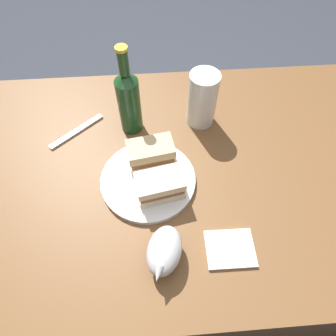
{
  "coord_description": "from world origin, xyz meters",
  "views": [
    {
      "loc": [
        -0.09,
        -0.45,
        1.41
      ],
      "look_at": [
        -0.05,
        -0.02,
        0.77
      ],
      "focal_mm": 32.02,
      "sensor_mm": 36.0,
      "label": 1
    }
  ],
  "objects_px": {
    "cider_bottle": "(129,100)",
    "fork": "(77,131)",
    "pint_glass": "(202,102)",
    "plate": "(148,180)",
    "napkin": "(230,249)",
    "gravy_boat": "(164,251)",
    "sandwich_half_left": "(160,186)",
    "sandwich_half_right": "(151,154)"
  },
  "relations": [
    {
      "from": "pint_glass",
      "to": "cider_bottle",
      "type": "bearing_deg",
      "value": -176.13
    },
    {
      "from": "pint_glass",
      "to": "cider_bottle",
      "type": "distance_m",
      "value": 0.21
    },
    {
      "from": "gravy_boat",
      "to": "fork",
      "type": "xyz_separation_m",
      "value": [
        -0.23,
        0.39,
        -0.04
      ]
    },
    {
      "from": "pint_glass",
      "to": "napkin",
      "type": "bearing_deg",
      "value": -87.85
    },
    {
      "from": "napkin",
      "to": "fork",
      "type": "bearing_deg",
      "value": 135.07
    },
    {
      "from": "pint_glass",
      "to": "cider_bottle",
      "type": "relative_size",
      "value": 0.62
    },
    {
      "from": "sandwich_half_right",
      "to": "pint_glass",
      "type": "distance_m",
      "value": 0.22
    },
    {
      "from": "plate",
      "to": "napkin",
      "type": "relative_size",
      "value": 2.24
    },
    {
      "from": "cider_bottle",
      "to": "fork",
      "type": "height_order",
      "value": "cider_bottle"
    },
    {
      "from": "sandwich_half_left",
      "to": "gravy_boat",
      "type": "height_order",
      "value": "sandwich_half_left"
    },
    {
      "from": "pint_glass",
      "to": "fork",
      "type": "bearing_deg",
      "value": -176.57
    },
    {
      "from": "plate",
      "to": "napkin",
      "type": "distance_m",
      "value": 0.27
    },
    {
      "from": "sandwich_half_right",
      "to": "napkin",
      "type": "height_order",
      "value": "sandwich_half_right"
    },
    {
      "from": "pint_glass",
      "to": "cider_bottle",
      "type": "xyz_separation_m",
      "value": [
        -0.2,
        -0.01,
        0.03
      ]
    },
    {
      "from": "plate",
      "to": "sandwich_half_right",
      "type": "bearing_deg",
      "value": 77.41
    },
    {
      "from": "sandwich_half_right",
      "to": "cider_bottle",
      "type": "relative_size",
      "value": 0.47
    },
    {
      "from": "fork",
      "to": "pint_glass",
      "type": "bearing_deg",
      "value": -36.46
    },
    {
      "from": "napkin",
      "to": "fork",
      "type": "xyz_separation_m",
      "value": [
        -0.38,
        0.38,
        -0.0
      ]
    },
    {
      "from": "cider_bottle",
      "to": "fork",
      "type": "bearing_deg",
      "value": -177.11
    },
    {
      "from": "cider_bottle",
      "to": "napkin",
      "type": "relative_size",
      "value": 2.43
    },
    {
      "from": "gravy_boat",
      "to": "cider_bottle",
      "type": "bearing_deg",
      "value": 99.76
    },
    {
      "from": "plate",
      "to": "sandwich_half_right",
      "type": "distance_m",
      "value": 0.07
    },
    {
      "from": "plate",
      "to": "gravy_boat",
      "type": "bearing_deg",
      "value": -82.02
    },
    {
      "from": "cider_bottle",
      "to": "gravy_boat",
      "type": "bearing_deg",
      "value": -80.24
    },
    {
      "from": "sandwich_half_left",
      "to": "napkin",
      "type": "height_order",
      "value": "sandwich_half_left"
    },
    {
      "from": "sandwich_half_right",
      "to": "pint_glass",
      "type": "relative_size",
      "value": 0.76
    },
    {
      "from": "sandwich_half_right",
      "to": "pint_glass",
      "type": "xyz_separation_m",
      "value": [
        0.15,
        0.16,
        0.02
      ]
    },
    {
      "from": "sandwich_half_left",
      "to": "cider_bottle",
      "type": "height_order",
      "value": "cider_bottle"
    },
    {
      "from": "sandwich_half_left",
      "to": "pint_glass",
      "type": "bearing_deg",
      "value": 61.48
    },
    {
      "from": "sandwich_half_left",
      "to": "fork",
      "type": "bearing_deg",
      "value": 135.52
    },
    {
      "from": "sandwich_half_left",
      "to": "sandwich_half_right",
      "type": "bearing_deg",
      "value": 100.63
    },
    {
      "from": "cider_bottle",
      "to": "plate",
      "type": "bearing_deg",
      "value": -78.4
    },
    {
      "from": "sandwich_half_left",
      "to": "sandwich_half_right",
      "type": "distance_m",
      "value": 0.09
    },
    {
      "from": "sandwich_half_right",
      "to": "sandwich_half_left",
      "type": "bearing_deg",
      "value": -79.37
    },
    {
      "from": "sandwich_half_left",
      "to": "gravy_boat",
      "type": "relative_size",
      "value": 0.93
    },
    {
      "from": "plate",
      "to": "sandwich_half_left",
      "type": "relative_size",
      "value": 1.96
    },
    {
      "from": "plate",
      "to": "sandwich_half_left",
      "type": "bearing_deg",
      "value": -56.16
    },
    {
      "from": "sandwich_half_right",
      "to": "gravy_boat",
      "type": "height_order",
      "value": "sandwich_half_right"
    },
    {
      "from": "plate",
      "to": "napkin",
      "type": "height_order",
      "value": "plate"
    },
    {
      "from": "fork",
      "to": "sandwich_half_right",
      "type": "bearing_deg",
      "value": -72.25
    },
    {
      "from": "pint_glass",
      "to": "napkin",
      "type": "xyz_separation_m",
      "value": [
        0.02,
        -0.4,
        -0.07
      ]
    },
    {
      "from": "sandwich_half_right",
      "to": "fork",
      "type": "height_order",
      "value": "sandwich_half_right"
    }
  ]
}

